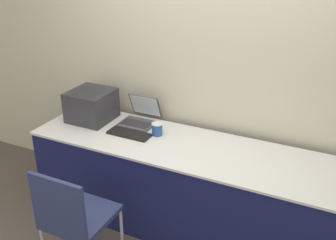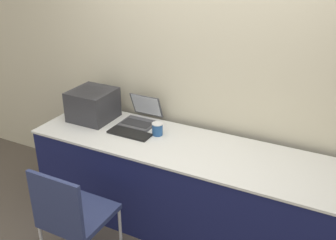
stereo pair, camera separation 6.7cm
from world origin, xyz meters
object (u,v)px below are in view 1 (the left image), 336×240
coffee_cup (157,129)px  chair (73,215)px  printer (91,104)px  laptop_left (140,117)px  external_keyboard (129,134)px

coffee_cup → chair: size_ratio=0.12×
printer → coffee_cup: (0.68, -0.02, -0.10)m
printer → coffee_cup: printer is taller
laptop_left → chair: (0.06, -1.08, -0.30)m
printer → chair: printer is taller
external_keyboard → chair: bearing=-88.2°
printer → external_keyboard: size_ratio=1.00×
printer → laptop_left: (0.43, 0.13, -0.10)m
printer → laptop_left: size_ratio=1.14×
laptop_left → printer: bearing=-162.8°
printer → chair: bearing=-62.5°
coffee_cup → chair: (-0.19, -0.93, -0.30)m
external_keyboard → chair: chair is taller
laptop_left → coffee_cup: (0.25, -0.15, 0.00)m
laptop_left → chair: size_ratio=0.36×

